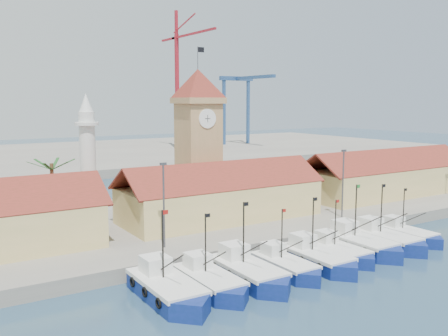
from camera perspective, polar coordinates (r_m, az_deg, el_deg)
ground at (r=51.29m, az=11.77°, el=-11.67°), size 400.00×400.00×0.00m
quay at (r=69.60m, az=-2.09°, el=-5.71°), size 140.00×32.00×1.50m
terminal at (r=149.39m, az=-18.86°, el=1.16°), size 240.00×80.00×2.00m
boat_0 at (r=43.90m, az=-6.37°, el=-13.77°), size 3.90×10.69×8.09m
boat_1 at (r=45.65m, az=-1.54°, el=-12.98°), size 3.51×9.62×7.28m
boat_2 at (r=47.70m, az=2.89°, el=-11.98°), size 3.82×10.45×7.91m
boat_3 at (r=50.19m, az=7.17°, el=-11.17°), size 3.24×8.87×6.71m
boat_4 at (r=52.64m, az=10.71°, el=-10.25°), size 3.61×9.90×7.49m
boat_5 at (r=55.65m, az=13.11°, el=-9.41°), size 3.24×8.86×6.71m
boat_6 at (r=58.60m, az=15.40°, el=-8.48°), size 3.85×10.55×7.98m
boat_7 at (r=61.46m, az=18.09°, el=-7.86°), size 3.71×10.16×7.69m
boat_8 at (r=64.96m, az=20.28°, el=-7.22°), size 3.23×8.86×6.70m
hall_center at (r=65.56m, az=-0.35°, el=-3.64°), size 27.04×10.13×7.61m
hall_right at (r=86.54m, az=17.97°, el=-1.26°), size 31.20×10.13×7.61m
clock_tower at (r=69.62m, az=-2.96°, el=3.63°), size 5.80×5.80×22.70m
minaret at (r=65.81m, az=-15.29°, el=1.19°), size 3.00×3.00×16.30m
palm_tree at (r=63.10m, az=-19.00°, el=-2.43°), size 5.60×5.03×8.39m
lamp_posts at (r=58.86m, az=4.18°, el=-2.50°), size 80.70×0.25×9.03m
crane_red_right at (r=155.43m, az=-5.16°, el=10.78°), size 1.00×32.99×42.05m
gantry at (r=170.77m, az=2.04°, el=8.73°), size 13.00×22.00×23.20m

